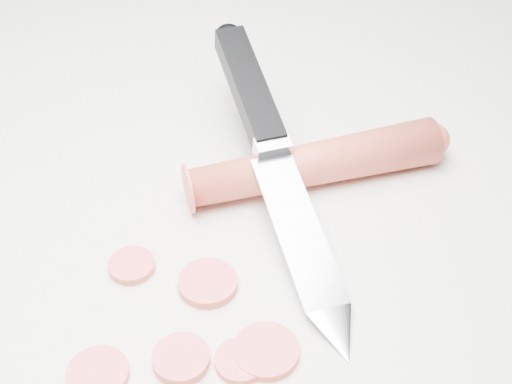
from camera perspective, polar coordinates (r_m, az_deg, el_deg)
The scene contains 9 objects.
ground at distance 0.48m, azimuth 0.08°, elevation -7.01°, with size 2.40×2.40×0.00m, color silver.
carrot at distance 0.53m, azimuth 4.74°, elevation 2.29°, with size 0.03×0.03×0.19m, color #C33C2B.
carrot_slice_0 at distance 0.47m, azimuth -3.87°, elevation -7.28°, with size 0.04×0.04×0.01m, color #F44A4B.
carrot_slice_1 at distance 0.44m, azimuth -12.54°, elevation -14.00°, with size 0.04×0.04×0.01m, color #F44A4B.
carrot_slice_2 at distance 0.44m, azimuth 0.81°, elevation -12.62°, with size 0.04×0.04×0.01m, color #F44A4B.
carrot_slice_3 at distance 0.43m, azimuth -1.26°, elevation -13.34°, with size 0.03×0.03×0.01m, color #F44A4B.
carrot_slice_5 at distance 0.44m, azimuth -6.00°, elevation -13.13°, with size 0.03×0.03×0.01m, color #F44A4B.
carrot_slice_7 at distance 0.49m, azimuth -9.91°, elevation -5.81°, with size 0.03×0.03×0.01m, color #F44A4B.
kitchen_knife at distance 0.50m, azimuth 1.90°, elevation 2.35°, with size 0.24×0.21×0.08m, color silver, non-canonical shape.
Camera 1 is at (0.17, -0.26, 0.36)m, focal length 50.00 mm.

